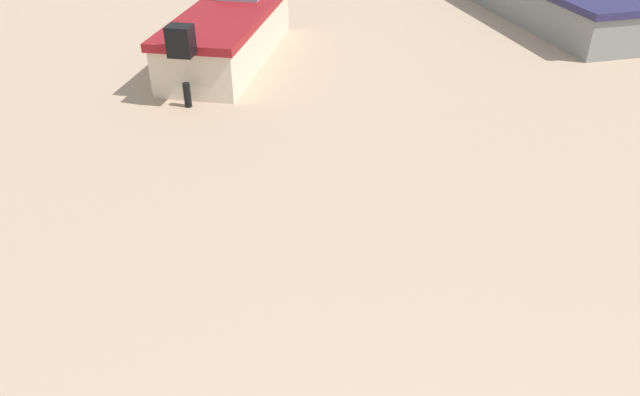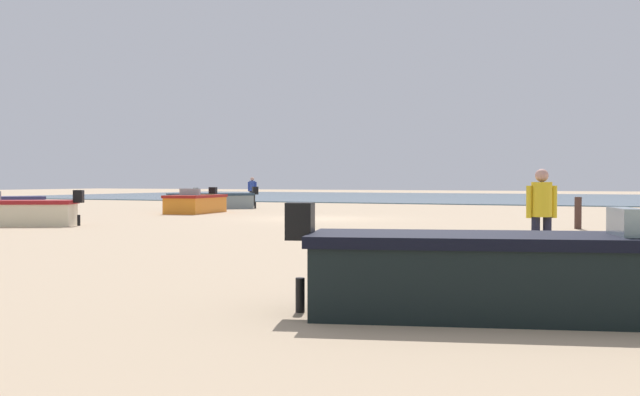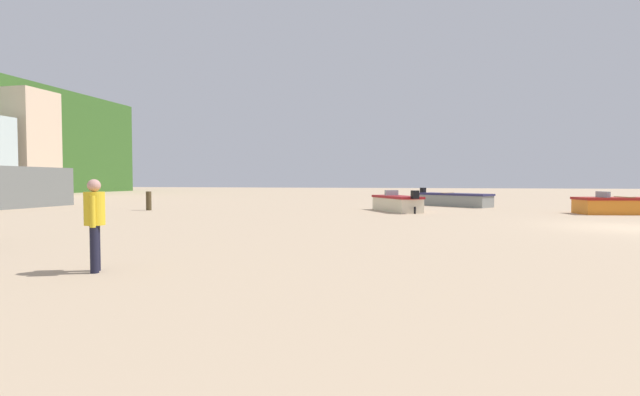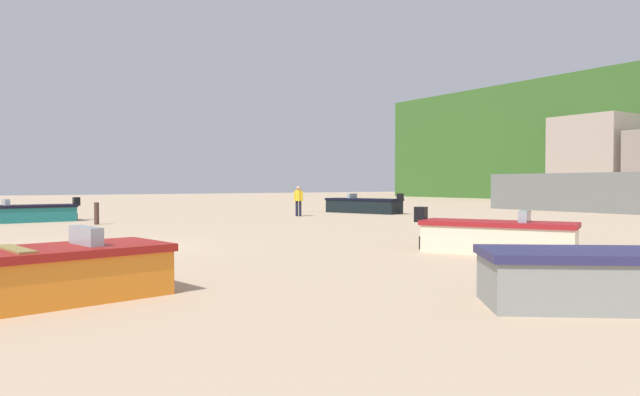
% 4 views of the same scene
% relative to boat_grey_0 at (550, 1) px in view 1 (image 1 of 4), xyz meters
% --- Properties ---
extents(boat_grey_0, '(3.92, 4.47, 1.12)m').
position_rel_boat_grey_0_xyz_m(boat_grey_0, '(0.00, 0.00, 0.00)').
color(boat_grey_0, gray).
rests_on(boat_grey_0, ground).
extents(boat_cream_3, '(3.88, 2.86, 1.12)m').
position_rel_boat_grey_0_xyz_m(boat_cream_3, '(-5.34, 3.33, 0.01)').
color(boat_cream_3, beige).
rests_on(boat_cream_3, ground).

